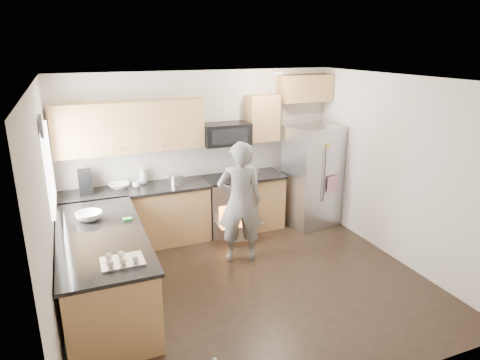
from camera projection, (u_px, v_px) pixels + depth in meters
name	position (u px, v px, depth m)	size (l,w,h in m)	color
ground	(249.00, 284.00, 5.56)	(4.50, 4.50, 0.00)	black
room_shell	(247.00, 160.00, 5.05)	(4.54, 4.04, 2.62)	beige
back_cabinet_run	(171.00, 181.00, 6.60)	(4.45, 0.64, 2.50)	#9E763F
peninsula	(105.00, 269.00, 5.02)	(0.96, 2.36, 1.02)	#9E763F
stove_range	(229.00, 192.00, 6.98)	(0.76, 0.97, 1.79)	#B7B7BC
refrigerator	(312.00, 176.00, 7.21)	(0.94, 0.79, 1.71)	#B7B7BC
person	(240.00, 202.00, 5.96)	(0.64, 0.42, 1.74)	slate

